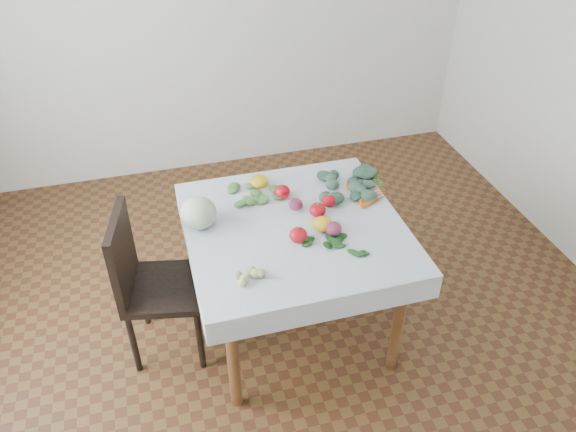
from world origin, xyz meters
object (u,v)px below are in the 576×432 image
object	(u,v)px
table	(295,240)
chair	(147,278)
carrot_bunch	(368,191)
heirloom_back	(260,181)
cabbage	(198,213)

from	to	relation	value
table	chair	size ratio (longest dim) A/B	1.10
table	chair	xyz separation A→B (m)	(-0.79, 0.07, -0.13)
table	carrot_bunch	size ratio (longest dim) A/B	3.79
heirloom_back	table	bearing A→B (deg)	-77.34
cabbage	table	bearing A→B (deg)	-14.91
carrot_bunch	cabbage	bearing A→B (deg)	-177.19
table	heirloom_back	size ratio (longest dim) A/B	9.56
chair	carrot_bunch	distance (m)	1.30
carrot_bunch	table	bearing A→B (deg)	-159.97
carrot_bunch	chair	bearing A→B (deg)	-175.17
table	carrot_bunch	world-z (taller)	carrot_bunch
cabbage	heirloom_back	size ratio (longest dim) A/B	1.79
chair	heirloom_back	world-z (taller)	chair
heirloom_back	chair	bearing A→B (deg)	-154.24
heirloom_back	carrot_bunch	bearing A→B (deg)	-22.03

